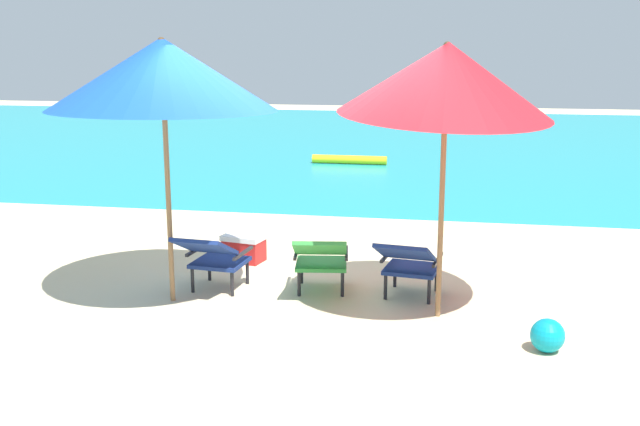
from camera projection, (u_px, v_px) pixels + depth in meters
ground_plane at (363, 210)px, 11.60m from camera, size 40.00×40.00×0.00m
ocean_band at (404, 142)px, 19.72m from camera, size 40.00×18.00×0.01m
swim_buoy at (349, 160)px, 16.02m from camera, size 1.60×0.18×0.18m
lounge_chair_left at (213, 255)px, 7.64m from camera, size 0.62×0.92×0.68m
lounge_chair_center at (321, 257)px, 7.58m from camera, size 0.66×0.94×0.68m
lounge_chair_right at (409, 262)px, 7.41m from camera, size 0.65×0.94×0.68m
beach_umbrella_left at (163, 74)px, 7.02m from camera, size 2.74×2.75×2.59m
beach_umbrella_right at (446, 79)px, 6.59m from camera, size 2.69×2.70×2.60m
beach_ball at (548, 335)px, 6.22m from camera, size 0.29×0.29×0.29m
cooler_box at (244, 248)px, 8.83m from camera, size 0.52×0.41×0.32m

